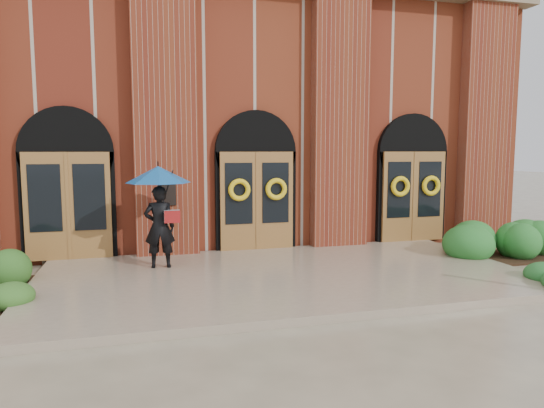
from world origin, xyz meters
name	(u,v)px	position (x,y,z in m)	size (l,w,h in m)	color
ground	(288,282)	(0.00, 0.00, 0.00)	(90.00, 90.00, 0.00)	gray
landing	(285,276)	(0.00, 0.15, 0.07)	(10.00, 5.30, 0.15)	gray
church_building	(219,128)	(0.00, 8.78, 3.50)	(16.20, 12.53, 7.00)	maroon
man_with_umbrella	(159,197)	(-2.49, 1.33, 1.69)	(1.49, 1.49, 2.20)	black
hedge_wall_right	(518,241)	(6.28, 0.68, 0.43)	(3.34, 1.33, 0.86)	#226123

